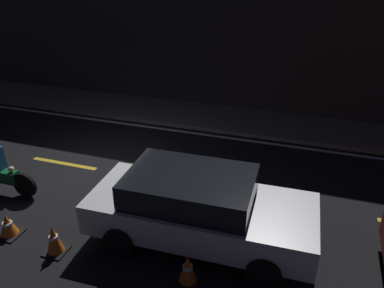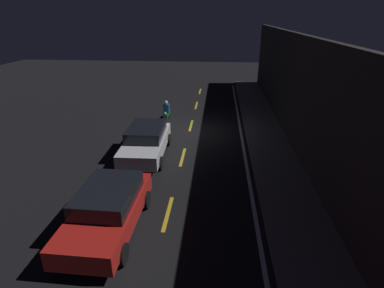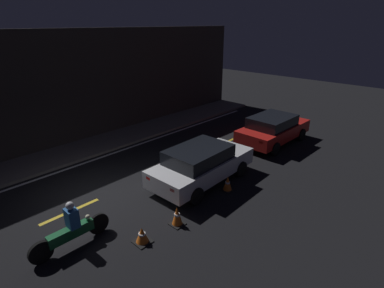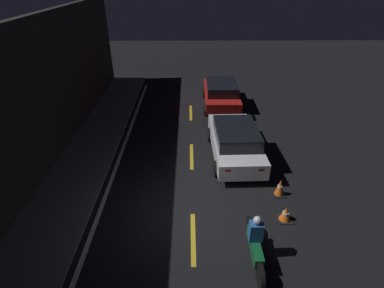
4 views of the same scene
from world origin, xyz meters
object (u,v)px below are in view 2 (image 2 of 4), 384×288
taxi_red (108,209)px  traffic_cone_near (143,124)px  motorcycle (167,113)px  sedan_white (146,141)px  traffic_cone_mid (135,131)px  traffic_cone_far (123,151)px

taxi_red → traffic_cone_near: taxi_red is taller
taxi_red → motorcycle: taxi_red is taller
sedan_white → traffic_cone_near: size_ratio=9.22×
taxi_red → motorcycle: 10.64m
sedan_white → taxi_red: sedan_white is taller
sedan_white → traffic_cone_near: bearing=-164.9°
sedan_white → traffic_cone_near: sedan_white is taller
traffic_cone_near → traffic_cone_mid: (1.23, -0.14, 0.07)m
traffic_cone_near → traffic_cone_far: 3.89m
sedan_white → traffic_cone_near: 3.92m
traffic_cone_mid → traffic_cone_far: bearing=2.2°
taxi_red → traffic_cone_mid: (-8.00, -1.29, -0.47)m
motorcycle → traffic_cone_mid: bearing=-27.4°
traffic_cone_mid → traffic_cone_far: 2.67m
traffic_cone_near → traffic_cone_far: (3.89, -0.04, 0.04)m
sedan_white → motorcycle: size_ratio=1.96×
taxi_red → traffic_cone_far: bearing=-166.4°
traffic_cone_mid → taxi_red: bearing=9.1°
taxi_red → traffic_cone_far: size_ratio=7.70×
traffic_cone_mid → traffic_cone_far: traffic_cone_mid is taller
traffic_cone_near → traffic_cone_mid: bearing=-6.5°
sedan_white → traffic_cone_far: 1.26m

